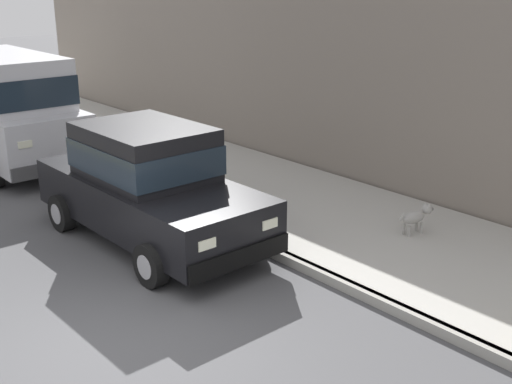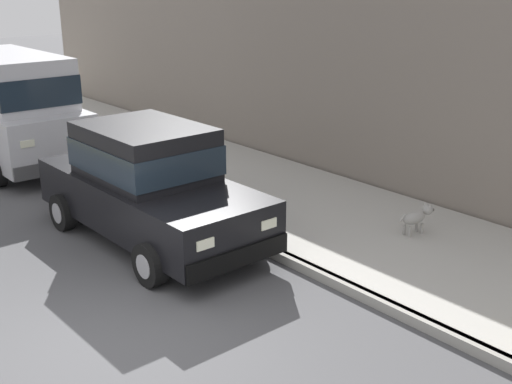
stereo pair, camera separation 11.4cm
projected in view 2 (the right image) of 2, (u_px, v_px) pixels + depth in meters
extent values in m
plane|color=#4C4C4F|center=(112.00, 350.00, 7.59)|extent=(80.00, 80.00, 0.00)
cube|color=gray|center=(309.00, 269.00, 9.51)|extent=(0.16, 64.00, 0.14)
cube|color=#A8A59E|center=(387.00, 238.00, 10.60)|extent=(3.60, 64.00, 0.14)
cube|color=black|center=(151.00, 200.00, 10.50)|extent=(1.86, 4.52, 0.76)
cube|color=black|center=(145.00, 151.00, 10.32)|extent=(1.61, 2.12, 0.84)
cube|color=#19232D|center=(145.00, 155.00, 10.34)|extent=(1.65, 2.16, 0.46)
cube|color=black|center=(236.00, 256.00, 8.99)|extent=(1.77, 0.22, 0.28)
cube|color=black|center=(89.00, 183.00, 12.16)|extent=(1.77, 0.22, 0.28)
cylinder|color=black|center=(248.00, 233.00, 10.17)|extent=(0.23, 0.64, 0.64)
cylinder|color=#9E9EA3|center=(248.00, 233.00, 10.17)|extent=(0.24, 0.36, 0.35)
cylinder|color=black|center=(150.00, 265.00, 9.06)|extent=(0.23, 0.64, 0.64)
cylinder|color=#9E9EA3|center=(150.00, 265.00, 9.06)|extent=(0.24, 0.36, 0.35)
cylinder|color=black|center=(153.00, 190.00, 12.18)|extent=(0.23, 0.64, 0.64)
cylinder|color=#9E9EA3|center=(153.00, 190.00, 12.18)|extent=(0.24, 0.36, 0.35)
cylinder|color=black|center=(63.00, 212.00, 11.07)|extent=(0.23, 0.64, 0.64)
cylinder|color=#9E9EA3|center=(63.00, 212.00, 11.07)|extent=(0.24, 0.36, 0.35)
cube|color=#EAEACC|center=(268.00, 223.00, 9.20)|extent=(0.28, 0.08, 0.14)
cube|color=#EAEACC|center=(204.00, 244.00, 8.52)|extent=(0.28, 0.08, 0.14)
cube|color=#BCBCC1|center=(13.00, 127.00, 14.80)|extent=(1.90, 4.80, 1.10)
cube|color=#BCBCC1|center=(7.00, 78.00, 14.44)|extent=(1.68, 3.80, 1.10)
cube|color=#19232D|center=(8.00, 82.00, 14.47)|extent=(1.71, 3.84, 0.61)
cube|color=#424243|center=(58.00, 166.00, 13.22)|extent=(1.86, 0.20, 0.28)
cylinder|color=black|center=(83.00, 156.00, 14.46)|extent=(0.22, 0.64, 0.64)
cylinder|color=#9E9EA3|center=(83.00, 156.00, 14.46)|extent=(0.24, 0.35, 0.35)
cylinder|color=black|center=(31.00, 132.00, 16.63)|extent=(0.22, 0.64, 0.64)
cylinder|color=#9E9EA3|center=(31.00, 132.00, 16.63)|extent=(0.24, 0.35, 0.35)
cube|color=#EAEACC|center=(83.00, 134.00, 13.37)|extent=(0.28, 0.08, 0.14)
cube|color=#EAEACC|center=(27.00, 144.00, 12.65)|extent=(0.28, 0.08, 0.14)
ellipsoid|color=#999691|center=(414.00, 218.00, 10.51)|extent=(0.47, 0.27, 0.20)
cylinder|color=#999691|center=(417.00, 226.00, 10.68)|extent=(0.05, 0.05, 0.18)
cylinder|color=#999691|center=(422.00, 229.00, 10.59)|extent=(0.05, 0.05, 0.18)
cylinder|color=#999691|center=(404.00, 229.00, 10.55)|extent=(0.05, 0.05, 0.18)
cylinder|color=#999691|center=(409.00, 232.00, 10.45)|extent=(0.05, 0.05, 0.18)
sphere|color=#999691|center=(428.00, 210.00, 10.62)|extent=(0.17, 0.17, 0.17)
ellipsoid|color=#54524F|center=(431.00, 210.00, 10.67)|extent=(0.12, 0.09, 0.06)
cone|color=#999691|center=(425.00, 204.00, 10.63)|extent=(0.06, 0.06, 0.07)
cone|color=#999691|center=(430.00, 206.00, 10.55)|extent=(0.06, 0.06, 0.07)
cylinder|color=#999691|center=(402.00, 218.00, 10.36)|extent=(0.12, 0.05, 0.13)
cube|color=slate|center=(245.00, 65.00, 15.83)|extent=(0.50, 20.00, 4.12)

